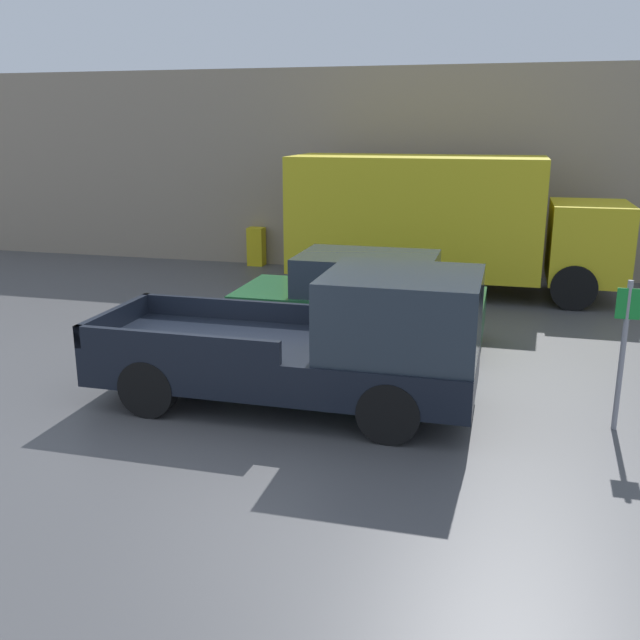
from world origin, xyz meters
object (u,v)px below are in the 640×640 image
Objects in this scene: pickup_truck at (324,344)px; delivery_truck at (441,220)px; parking_sign at (623,346)px; newspaper_box at (256,247)px; car at (362,298)px.

delivery_truck is at bearing 83.89° from pickup_truck.
pickup_truck is 3.94m from parking_sign.
delivery_truck reaches higher than parking_sign.
pickup_truck is 10.78m from newspaper_box.
car is 5.00m from parking_sign.
parking_sign is at bearing -36.05° from car.
newspaper_box is at bearing 131.57° from parking_sign.
newspaper_box is at bearing 114.78° from pickup_truck.
parking_sign is 12.73m from newspaper_box.
car is 7.92m from newspaper_box.
parking_sign is at bearing -67.73° from delivery_truck.
car is 2.21× the size of parking_sign.
parking_sign is 1.87× the size of newspaper_box.
pickup_truck reaches higher than car.
parking_sign is at bearing -48.43° from newspaper_box.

